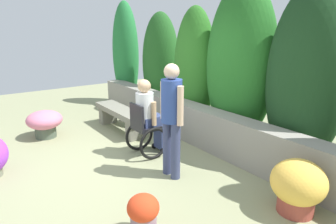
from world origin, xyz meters
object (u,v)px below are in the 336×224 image
Objects in this scene: person_in_wheelchair at (148,120)px; person_standing_companion at (172,114)px; stone_bench at (120,115)px; flower_pot_purple_near at (298,186)px; flower_pot_terracotta_by_wall at (143,213)px; flower_pot_red_accent at (45,122)px.

person_in_wheelchair is 0.95m from person_standing_companion.
stone_bench is 2.39m from person_standing_companion.
flower_pot_purple_near is (2.50, 0.52, -0.27)m from person_in_wheelchair.
stone_bench is 3.44× the size of flower_pot_terracotta_by_wall.
flower_pot_red_accent reaches higher than stone_bench.
person_standing_companion reaches higher than flower_pot_purple_near.
person_standing_companion is 2.42× the size of flower_pot_red_accent.
person_in_wheelchair is 1.98× the size of flower_pot_purple_near.
person_in_wheelchair reaches higher than flower_pot_purple_near.
person_in_wheelchair is 0.79× the size of person_standing_companion.
stone_bench is at bearing 167.38° from person_in_wheelchair.
person_in_wheelchair is (1.40, -0.18, 0.29)m from stone_bench.
person_standing_companion is at bearing -157.82° from flower_pot_purple_near.
person_in_wheelchair is at bearing 174.76° from person_standing_companion.
flower_pot_red_accent is (-1.92, -1.24, -0.30)m from person_in_wheelchair.
person_standing_companion is at bearing -14.57° from person_in_wheelchair.
person_standing_companion is 3.53× the size of flower_pot_terracotta_by_wall.
flower_pot_red_accent is at bearing -158.31° from flower_pot_purple_near.
flower_pot_purple_near is 4.76m from flower_pot_red_accent.
person_in_wheelchair is at bearing -168.31° from flower_pot_purple_near.
flower_pot_purple_near reaches higher than stone_bench.
person_standing_companion is at bearing 21.40° from flower_pot_red_accent.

